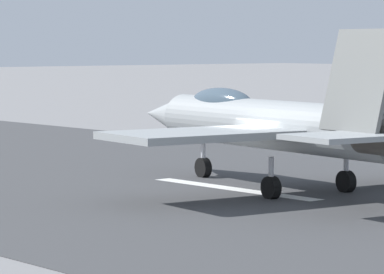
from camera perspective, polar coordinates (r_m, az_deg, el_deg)
name	(u,v)px	position (r m, az deg, el deg)	size (l,w,h in m)	color
ground_plane	(253,192)	(40.18, 3.00, -2.71)	(400.00, 400.00, 0.00)	gray
runway_strip	(254,192)	(40.17, 3.02, -2.69)	(240.00, 26.00, 0.02)	#3E3E41
fighter_jet	(280,123)	(40.42, 4.30, 0.67)	(16.61, 13.99, 5.54)	#93989A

